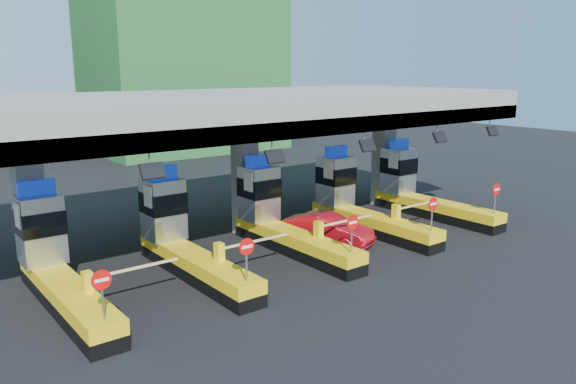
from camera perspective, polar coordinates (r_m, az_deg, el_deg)
ground at (r=26.25m, az=-0.65°, el=-5.69°), size 120.00×120.00×0.00m
toll_canopy at (r=27.36m, az=-4.36°, el=8.15°), size 28.00×12.09×7.00m
toll_lane_far_left at (r=21.87m, az=-22.65°, el=-6.61°), size 4.43×8.00×4.16m
toll_lane_left at (r=23.54m, az=-10.85°, el=-4.52°), size 4.43×8.00×4.16m
toll_lane_center at (r=26.07m, az=-1.03°, el=-2.61°), size 4.43×8.00×4.16m
toll_lane_right at (r=29.24m, az=6.84°, el=-1.03°), size 4.43×8.00×4.16m
toll_lane_far_right at (r=32.88m, az=13.07°, el=0.24°), size 4.43×8.00×4.16m
bg_building_scaffold at (r=58.80m, az=-10.76°, el=17.96°), size 18.00×12.00×28.00m
red_car at (r=26.68m, az=4.06°, el=-3.80°), size 2.99×4.63×1.44m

